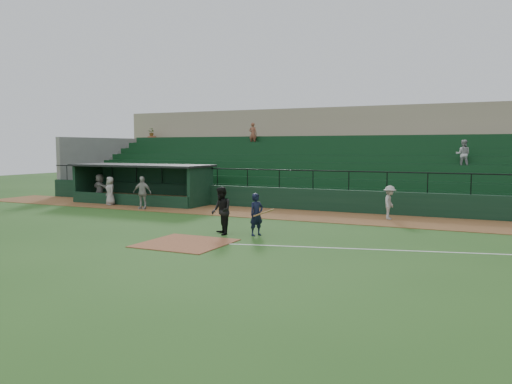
% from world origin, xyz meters
% --- Properties ---
extents(ground, '(90.00, 90.00, 0.00)m').
position_xyz_m(ground, '(0.00, 0.00, 0.00)').
color(ground, '#244E19').
rests_on(ground, ground).
extents(warning_track, '(40.00, 4.00, 0.03)m').
position_xyz_m(warning_track, '(0.00, 8.00, 0.01)').
color(warning_track, brown).
rests_on(warning_track, ground).
extents(home_plate_dirt, '(3.00, 3.00, 0.03)m').
position_xyz_m(home_plate_dirt, '(0.00, -1.00, 0.01)').
color(home_plate_dirt, brown).
rests_on(home_plate_dirt, ground).
extents(foul_line, '(17.49, 4.44, 0.01)m').
position_xyz_m(foul_line, '(8.00, 1.20, 0.01)').
color(foul_line, white).
rests_on(foul_line, ground).
extents(stadium_structure, '(38.00, 13.08, 6.40)m').
position_xyz_m(stadium_structure, '(-0.00, 16.46, 2.30)').
color(stadium_structure, black).
rests_on(stadium_structure, ground).
extents(dugout, '(8.90, 3.20, 2.42)m').
position_xyz_m(dugout, '(-9.75, 9.56, 1.33)').
color(dugout, black).
rests_on(dugout, ground).
extents(batter_at_plate, '(1.12, 0.73, 1.67)m').
position_xyz_m(batter_at_plate, '(1.61, 1.63, 0.84)').
color(batter_at_plate, black).
rests_on(batter_at_plate, ground).
extents(umpire, '(1.17, 1.17, 1.91)m').
position_xyz_m(umpire, '(0.24, 1.25, 0.96)').
color(umpire, black).
rests_on(umpire, ground).
extents(runner, '(0.60, 1.05, 1.62)m').
position_xyz_m(runner, '(5.51, 8.30, 0.84)').
color(runner, '#ACA6A1').
rests_on(runner, warning_track).
extents(dugout_player_a, '(1.14, 0.67, 1.83)m').
position_xyz_m(dugout_player_a, '(-7.82, 6.65, 0.94)').
color(dugout_player_a, '#A8A39D').
rests_on(dugout_player_a, warning_track).
extents(dugout_player_b, '(0.99, 0.88, 1.69)m').
position_xyz_m(dugout_player_b, '(-10.75, 7.40, 0.88)').
color(dugout_player_b, '#9F9A94').
rests_on(dugout_player_b, warning_track).
extents(dugout_player_c, '(1.73, 0.98, 1.78)m').
position_xyz_m(dugout_player_c, '(-12.47, 8.43, 0.92)').
color(dugout_player_c, gray).
rests_on(dugout_player_c, warning_track).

